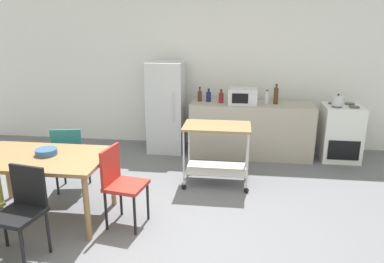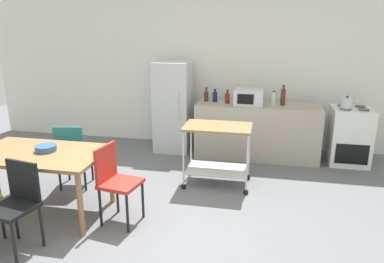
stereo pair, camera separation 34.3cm
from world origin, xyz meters
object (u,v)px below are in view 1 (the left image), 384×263
at_px(chair_black, 22,207).
at_px(bottle_soda, 200,96).
at_px(dining_table, 40,163).
at_px(kettle, 338,101).
at_px(bottle_hot_sauce, 267,98).
at_px(fruit_bowl, 46,152).
at_px(chair_red, 121,181).
at_px(chair_teal, 70,154).
at_px(bottle_olive_oil, 209,96).
at_px(stove_oven, 340,133).
at_px(kitchen_cart, 217,145).
at_px(refrigerator, 166,107).
at_px(bottle_sesame_oil, 276,96).
at_px(bottle_wine, 221,97).
at_px(microwave, 243,96).

distance_m(chair_black, bottle_soda, 3.50).
xyz_separation_m(dining_table, kettle, (3.73, 2.32, 0.33)).
distance_m(bottle_hot_sauce, fruit_bowl, 3.52).
bearing_deg(chair_red, chair_teal, 61.41).
distance_m(chair_black, chair_teal, 1.43).
distance_m(bottle_soda, bottle_olive_oil, 0.15).
height_order(chair_teal, bottle_soda, bottle_soda).
distance_m(stove_oven, kitchen_cart, 2.31).
height_order(kitchen_cart, bottle_hot_sauce, bottle_hot_sauce).
distance_m(chair_red, refrigerator, 2.55).
bearing_deg(bottle_soda, bottle_olive_oil, -4.34).
bearing_deg(bottle_sesame_oil, bottle_olive_oil, 177.00).
bearing_deg(refrigerator, chair_red, -90.21).
bearing_deg(chair_teal, kitchen_cart, -176.07).
xyz_separation_m(bottle_soda, bottle_olive_oil, (0.15, -0.01, -0.00)).
distance_m(bottle_wine, kettle, 1.84).
bearing_deg(fruit_bowl, bottle_hot_sauce, 42.94).
xyz_separation_m(kitchen_cart, bottle_soda, (-0.38, 1.31, 0.42)).
bearing_deg(bottle_hot_sauce, refrigerator, 177.97).
bearing_deg(refrigerator, chair_black, -102.85).
relative_size(kitchen_cart, kettle, 3.80).
bearing_deg(microwave, bottle_wine, 167.79).
bearing_deg(bottle_wine, bottle_soda, 165.95).
distance_m(kitchen_cart, fruit_bowl, 2.17).
distance_m(dining_table, kettle, 4.41).
height_order(dining_table, bottle_hot_sauce, bottle_hot_sauce).
height_order(bottle_soda, microwave, microwave).
relative_size(chair_red, bottle_olive_oil, 4.10).
bearing_deg(chair_black, kettle, 51.25).
relative_size(refrigerator, kettle, 6.47).
bearing_deg(refrigerator, bottle_soda, -1.56).
height_order(bottle_wine, kettle, bottle_wine).
bearing_deg(chair_red, chair_black, 143.29).
height_order(chair_black, stove_oven, stove_oven).
distance_m(bottle_olive_oil, fruit_bowl, 2.92).
bearing_deg(kettle, bottle_wine, 177.73).
relative_size(dining_table, chair_teal, 1.69).
height_order(chair_black, chair_teal, same).
bearing_deg(kettle, dining_table, -148.10).
bearing_deg(bottle_sesame_oil, chair_black, -129.25).
bearing_deg(chair_black, chair_red, 53.98).
bearing_deg(chair_black, fruit_bowl, 111.01).
distance_m(bottle_wine, microwave, 0.36).
relative_size(chair_teal, chair_red, 1.00).
bearing_deg(dining_table, kettle, 31.90).
distance_m(microwave, bottle_sesame_oil, 0.55).
relative_size(chair_black, bottle_sesame_oil, 2.73).
bearing_deg(bottle_sesame_oil, bottle_hot_sauce, 170.08).
height_order(chair_teal, bottle_olive_oil, bottle_olive_oil).
bearing_deg(refrigerator, bottle_wine, -6.46).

